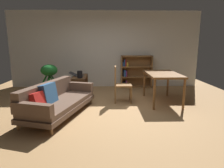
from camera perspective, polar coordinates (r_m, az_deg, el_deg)
ground_plane at (r=4.74m, az=-2.21°, el=-7.70°), size 8.16×8.16×0.00m
back_wall_panel at (r=7.17m, az=-2.12°, el=9.99°), size 6.80×0.10×2.70m
fabric_couch at (r=4.53m, az=-16.05°, el=-4.50°), size 1.39×2.20×0.75m
media_console at (r=6.14m, az=-9.41°, el=-0.48°), size 0.41×1.09×0.58m
open_laptop at (r=6.19m, az=-10.09°, el=2.65°), size 0.45×0.34×0.12m
desk_speaker at (r=5.76m, az=-9.40°, el=2.76°), size 0.15×0.15×0.21m
potted_floor_plant at (r=6.00m, az=-17.84°, el=2.30°), size 0.57×0.50×0.98m
dining_table at (r=5.39m, az=14.56°, el=2.24°), size 0.82×1.36×0.80m
dining_chair_near at (r=5.26m, az=2.34°, el=0.38°), size 0.47×0.39×0.98m
bookshelf at (r=7.14m, az=6.61°, el=3.61°), size 1.11×0.30×1.15m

